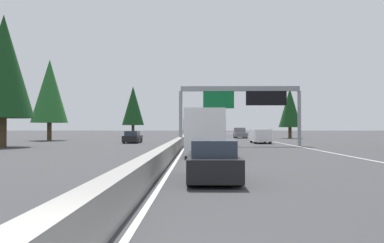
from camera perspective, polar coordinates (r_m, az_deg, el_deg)
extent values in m
plane|color=#38383A|center=(63.66, -0.45, -2.63)|extent=(320.00, 320.00, 0.00)
cube|color=gray|center=(83.64, -0.33, -1.91)|extent=(180.00, 0.56, 0.90)
cube|color=silver|center=(74.32, 8.66, -2.36)|extent=(160.00, 0.16, 0.01)
cube|color=silver|center=(73.65, -0.07, -2.39)|extent=(160.00, 0.16, 0.01)
cylinder|color=gray|center=(38.92, -1.73, 0.47)|extent=(0.36, 0.36, 5.69)
cylinder|color=gray|center=(40.28, 16.06, 0.46)|extent=(0.36, 0.36, 5.69)
cube|color=gray|center=(39.32, 7.31, 4.98)|extent=(0.50, 12.32, 0.50)
cube|color=#0C602D|center=(38.88, 4.08, 3.41)|extent=(0.12, 3.20, 1.90)
cube|color=black|center=(39.47, 11.25, 3.51)|extent=(0.16, 4.20, 1.50)
cube|color=black|center=(13.69, 3.17, -6.71)|extent=(4.40, 1.80, 0.76)
cube|color=#2D3847|center=(13.42, 3.21, -4.01)|extent=(2.46, 1.51, 0.56)
cylinder|color=black|center=(15.11, -0.06, -6.97)|extent=(0.64, 0.22, 0.64)
cylinder|color=black|center=(15.16, 5.97, -6.94)|extent=(0.64, 0.22, 0.64)
cylinder|color=black|center=(12.31, -0.28, -8.35)|extent=(0.64, 0.22, 0.64)
cylinder|color=black|center=(12.38, 7.13, -8.30)|extent=(0.64, 0.22, 0.64)
cube|color=white|center=(27.96, 1.74, -1.45)|extent=(11.50, 2.50, 2.90)
cube|color=#2D3847|center=(27.96, 1.74, -0.70)|extent=(11.04, 2.55, 0.84)
cylinder|color=black|center=(32.02, -0.34, -3.44)|extent=(1.00, 0.30, 1.00)
cylinder|color=black|center=(32.05, 3.60, -3.43)|extent=(1.00, 0.30, 1.00)
cylinder|color=black|center=(23.98, -0.76, -4.29)|extent=(1.00, 0.30, 1.00)
cylinder|color=black|center=(24.02, 4.51, -4.28)|extent=(1.00, 0.30, 1.00)
cube|color=white|center=(46.11, 10.37, -2.06)|extent=(5.00, 1.95, 1.44)
cube|color=#2D3847|center=(43.84, 10.87, -1.79)|extent=(0.08, 1.48, 0.56)
cylinder|color=black|center=(47.68, 9.02, -2.77)|extent=(0.70, 0.24, 0.70)
cylinder|color=black|center=(47.95, 11.05, -2.76)|extent=(0.70, 0.24, 0.70)
cylinder|color=black|center=(44.32, 9.65, -2.91)|extent=(0.70, 0.24, 0.70)
cylinder|color=black|center=(44.61, 11.82, -2.89)|extent=(0.70, 0.24, 0.70)
cube|color=white|center=(94.76, 3.11, -1.03)|extent=(6.12, 2.40, 2.50)
cube|color=#1E4793|center=(99.00, 3.02, -1.20)|extent=(2.38, 2.30, 1.90)
cylinder|color=black|center=(98.81, 2.41, -1.75)|extent=(0.90, 0.28, 0.90)
cylinder|color=black|center=(98.89, 3.64, -1.75)|extent=(0.90, 0.28, 0.90)
cylinder|color=black|center=(93.03, 2.50, -1.80)|extent=(0.90, 0.28, 0.90)
cylinder|color=black|center=(93.12, 3.81, -1.80)|extent=(0.90, 0.28, 0.90)
cube|color=slate|center=(67.53, 7.37, -2.00)|extent=(5.60, 2.00, 0.70)
cube|color=slate|center=(68.52, 7.27, -1.32)|extent=(2.24, 1.84, 0.90)
cube|color=#2D3847|center=(68.52, 7.27, -1.24)|extent=(2.02, 1.92, 0.41)
cylinder|color=black|center=(69.28, 6.49, -2.15)|extent=(0.80, 0.28, 0.80)
cylinder|color=black|center=(69.47, 7.90, -2.14)|extent=(0.80, 0.28, 0.80)
cylinder|color=black|center=(65.61, 6.80, -2.22)|extent=(0.80, 0.28, 0.80)
cylinder|color=black|center=(65.80, 8.29, -2.21)|extent=(0.80, 0.28, 0.80)
cube|color=black|center=(46.51, -9.05, -2.60)|extent=(4.40, 1.80, 0.76)
cube|color=#2D3847|center=(46.28, -9.10, -1.79)|extent=(2.46, 1.51, 0.56)
cylinder|color=black|center=(48.04, -9.69, -2.79)|extent=(0.64, 0.22, 0.64)
cylinder|color=black|center=(47.77, -7.83, -2.81)|extent=(0.64, 0.22, 0.64)
cylinder|color=black|center=(45.28, -10.35, -2.91)|extent=(0.64, 0.22, 0.64)
cylinder|color=black|center=(44.99, -8.37, -2.92)|extent=(0.64, 0.22, 0.64)
cylinder|color=#4C3823|center=(67.08, 14.72, -1.68)|extent=(0.57, 0.57, 1.94)
cone|color=#143D19|center=(67.16, 14.71, 2.07)|extent=(3.87, 3.87, 6.86)
cylinder|color=#4C3823|center=(40.40, -26.90, -1.51)|extent=(0.67, 0.67, 2.84)
cone|color=#143D19|center=(40.83, -26.83, 7.57)|extent=(5.67, 5.67, 10.06)
cylinder|color=#4C3823|center=(58.22, -20.94, -1.44)|extent=(0.64, 0.64, 2.61)
cone|color=#236028|center=(58.46, -20.91, 4.37)|extent=(5.21, 5.21, 9.24)
cylinder|color=#4C3823|center=(83.18, -8.99, -1.38)|extent=(0.62, 0.62, 2.42)
cone|color=#143D19|center=(83.32, -8.98, 2.41)|extent=(4.84, 4.84, 8.59)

